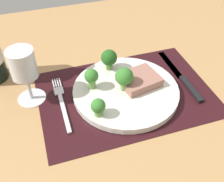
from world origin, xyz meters
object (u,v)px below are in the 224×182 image
Objects in this scene: knife at (183,78)px; wine_glass at (23,68)px; plate at (126,91)px; fork at (62,102)px; steak at (139,80)px.

wine_glass is (-39.47, 5.24, 9.14)cm from knife.
plate is 1.39× the size of fork.
steak is 20.17cm from fork.
fork is (-20.01, 0.43, -2.44)cm from steak.
wine_glass is (-26.85, 4.78, 6.76)cm from steak.
steak is 12.85cm from knife.
fork is 32.65cm from knife.
steak reaches higher than fork.
fork is 0.83× the size of knife.
steak reaches higher than knife.
plate is 16.20cm from fork.
steak is 0.66× the size of wine_glass.
fork is 1.34× the size of wine_glass.
wine_glass is at bearing 147.77° from fork.
wine_glass is at bearing 169.91° from steak.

